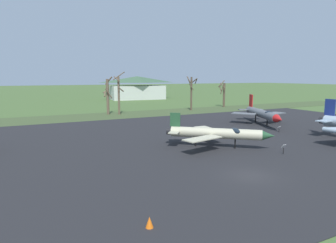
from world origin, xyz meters
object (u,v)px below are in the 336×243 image
at_px(jet_fighter_front_left, 262,114).
at_px(info_placard_front_left, 279,129).
at_px(info_placard_rear_left, 284,148).
at_px(traffic_cone, 149,223).
at_px(visitor_building, 137,88).
at_px(jet_fighter_rear_left, 217,133).

xyz_separation_m(jet_fighter_front_left, info_placard_front_left, (-2.76, -6.49, -1.45)).
xyz_separation_m(info_placard_rear_left, traffic_cone, (-19.48, -8.06, -0.37)).
relative_size(info_placard_front_left, visitor_building, 0.04).
height_order(jet_fighter_rear_left, traffic_cone, jet_fighter_rear_left).
bearing_deg(visitor_building, info_placard_rear_left, -99.27).
bearing_deg(jet_fighter_front_left, traffic_cone, -142.88).
bearing_deg(info_placard_rear_left, info_placard_front_left, 44.78).
distance_m(jet_fighter_rear_left, visitor_building, 78.95).
distance_m(info_placard_rear_left, traffic_cone, 21.09).
bearing_deg(info_placard_front_left, visitor_building, 87.00).
relative_size(jet_fighter_front_left, jet_fighter_rear_left, 1.30).
xyz_separation_m(info_placard_rear_left, visitor_building, (13.48, 82.57, 3.56)).
xyz_separation_m(jet_fighter_rear_left, info_placard_rear_left, (4.84, -5.81, -1.10)).
distance_m(jet_fighter_front_left, info_placard_front_left, 7.20).
bearing_deg(traffic_cone, visitor_building, 70.02).
height_order(jet_fighter_rear_left, info_placard_rear_left, jet_fighter_rear_left).
distance_m(info_placard_front_left, visitor_building, 73.17).
bearing_deg(jet_fighter_front_left, info_placard_rear_left, -127.69).
relative_size(jet_fighter_front_left, visitor_building, 0.66).
bearing_deg(jet_fighter_rear_left, info_placard_rear_left, -50.20).
xyz_separation_m(jet_fighter_front_left, visitor_building, (1.06, 66.49, 2.22)).
bearing_deg(info_placard_front_left, jet_fighter_rear_left, -165.41).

